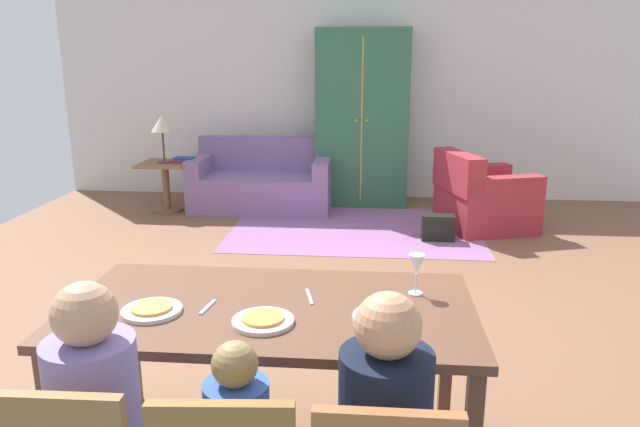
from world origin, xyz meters
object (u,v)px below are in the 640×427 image
Objects in this scene: armoire at (362,118)px; side_table at (166,179)px; couch at (263,183)px; handbag at (438,228)px; plate_near_woman at (383,317)px; book_upper at (184,158)px; plate_near_man at (152,311)px; table_lamp at (162,125)px; dining_table at (271,321)px; armchair at (482,199)px; book_lower at (180,161)px; wine_glass at (417,266)px; plate_near_child at (263,321)px.

side_table is at bearing -164.84° from armoire.
handbag is (1.97, -1.16, -0.17)m from couch.
book_upper is at bearing 116.59° from plate_near_woman.
table_lamp reaches higher than plate_near_man.
side_table is at bearing 114.60° from dining_table.
armchair is 3.40m from book_upper.
table_lamp reaches higher than plate_near_woman.
plate_near_man is 0.23× the size of armchair.
book_lower is at bearing -163.63° from armoire.
dining_table is 4.73m from book_upper.
handbag is (-0.50, -0.48, -0.19)m from armchair.
armchair is (1.59, 3.92, -0.37)m from dining_table.
plate_near_woman is 0.15× the size of couch.
wine_glass is at bearing 62.07° from plate_near_woman.
table_lamp is at bearing -166.82° from book_upper.
book_lower is at bearing 0.38° from side_table.
plate_near_child reaches higher than book_upper.
side_table is at bearing 119.06° from plate_near_woman.
plate_near_man is 1.14× the size of book_lower.
armchair is 0.72m from handbag.
wine_glass is at bearing -57.84° from table_lamp.
plate_near_child is 1.00× the size of plate_near_woman.
couch is at bearing -162.99° from armoire.
book_lower is at bearing 162.71° from handbag.
wine_glass reaches higher than side_table.
dining_table is 0.69m from wine_glass.
book_lower is (-3.39, 0.42, 0.28)m from armchair.
table_lamp is at bearing 135.00° from side_table.
book_upper is at bearing 172.07° from armchair.
dining_table is at bearing -164.02° from wine_glass.
wine_glass reaches higher than handbag.
armchair reaches higher than book_lower.
armoire is at bearing 141.45° from armchair.
plate_near_child is 0.78× the size of handbag.
wine_glass is at bearing -104.37° from armchair.
armchair is 4.88× the size of book_lower.
plate_near_man is (-0.48, -0.12, 0.08)m from dining_table.
armoire is 2.18m from book_upper.
plate_near_child is 1.14× the size of book_lower.
wine_glass is at bearing -98.04° from handbag.
plate_near_man is 4.66m from book_lower.
plate_near_child is at bearing -7.12° from plate_near_man.
book_lower is at bearing -164.44° from couch.
armoire is 1.95m from handbag.
plate_near_woman reaches higher than side_table.
dining_table is 0.83× the size of armoire.
table_lamp is 0.45m from book_lower.
plate_near_man is 0.43× the size of side_table.
plate_near_man is at bearing -117.08° from armchair.
plate_near_man is 4.72m from side_table.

